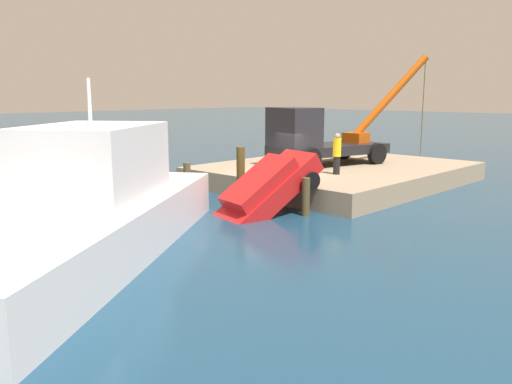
{
  "coord_description": "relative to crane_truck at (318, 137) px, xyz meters",
  "views": [
    {
      "loc": [
        16.86,
        14.7,
        4.23
      ],
      "look_at": [
        2.38,
        0.88,
        0.52
      ],
      "focal_mm": 37.6,
      "sensor_mm": 36.0,
      "label": 1
    }
  ],
  "objects": [
    {
      "name": "ground",
      "position": [
        3.26,
        0.49,
        -2.18
      ],
      "size": [
        200.0,
        200.0,
        0.0
      ],
      "primitive_type": "plane",
      "color": "navy"
    },
    {
      "name": "dock",
      "position": [
        -0.82,
        0.49,
        -1.75
      ],
      "size": [
        11.69,
        9.59,
        0.86
      ],
      "primitive_type": "cube",
      "color": "gray",
      "rests_on": "ground"
    },
    {
      "name": "crane_truck",
      "position": [
        0.0,
        0.0,
        0.0
      ],
      "size": [
        8.06,
        4.39,
        5.24
      ],
      "color": "black",
      "rests_on": "dock"
    },
    {
      "name": "dock_worker",
      "position": [
        1.69,
        2.27,
        -0.44
      ],
      "size": [
        0.34,
        0.34,
        1.72
      ],
      "color": "black",
      "rests_on": "dock"
    },
    {
      "name": "salvaged_car",
      "position": [
        6.63,
        2.53,
        -1.5
      ],
      "size": [
        4.59,
        2.68,
        3.21
      ],
      "color": "red",
      "rests_on": "ground"
    },
    {
      "name": "moored_yacht",
      "position": [
        14.91,
        3.79,
        -1.67
      ],
      "size": [
        13.68,
        11.07,
        6.17
      ],
      "color": "white",
      "rests_on": "ground"
    },
    {
      "name": "piling_near",
      "position": [
        5.76,
        -2.61,
        -1.53
      ],
      "size": [
        0.3,
        0.3,
        1.3
      ],
      "primitive_type": "cylinder",
      "color": "brown",
      "rests_on": "ground"
    },
    {
      "name": "piling_mid",
      "position": [
        5.93,
        0.84,
        -1.07
      ],
      "size": [
        0.32,
        0.32,
        2.22
      ],
      "primitive_type": "cylinder",
      "color": "brown",
      "rests_on": "ground"
    },
    {
      "name": "piling_far",
      "position": [
        5.7,
        3.83,
        -1.51
      ],
      "size": [
        0.28,
        0.28,
        1.34
      ],
      "primitive_type": "cylinder",
      "color": "brown",
      "rests_on": "ground"
    }
  ]
}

